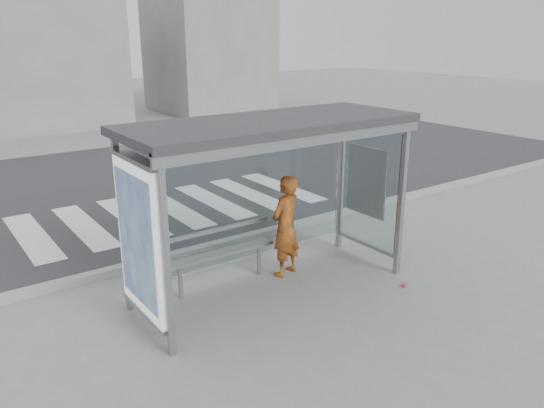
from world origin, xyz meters
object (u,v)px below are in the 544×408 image
(person, at_px, (286,226))
(bench, at_px, (221,252))
(soda_can, at_px, (404,285))
(bus_shelter, at_px, (248,167))

(person, height_order, bench, person)
(person, bearing_deg, soda_can, 113.01)
(person, distance_m, soda_can, 2.06)
(soda_can, bearing_deg, bus_shelter, 150.83)
(bench, bearing_deg, soda_can, -36.57)
(bus_shelter, bearing_deg, soda_can, -29.17)
(bus_shelter, bearing_deg, person, 17.48)
(bus_shelter, xyz_separation_m, bench, (-0.18, 0.52, -1.43))
(bench, relative_size, soda_can, 16.22)
(bus_shelter, distance_m, soda_can, 3.10)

